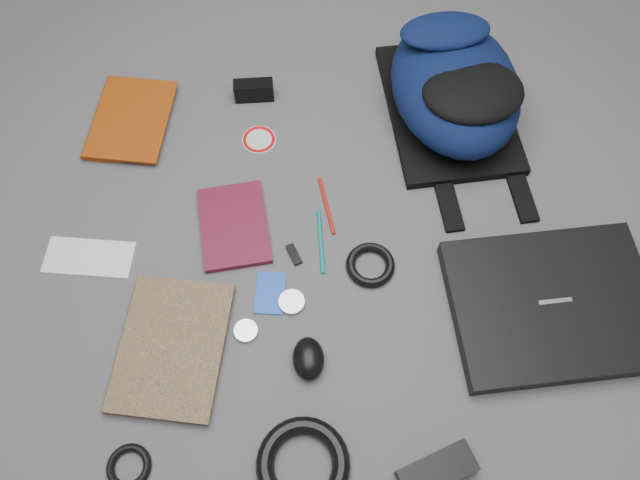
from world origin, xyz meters
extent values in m
plane|color=#4F4F51|center=(0.00, 0.00, 0.00)|extent=(4.00, 4.00, 0.00)
cube|color=black|center=(0.43, -0.26, 0.02)|extent=(0.45, 0.37, 0.04)
imported|color=#812D07|center=(-0.46, 0.46, 0.01)|extent=(0.25, 0.29, 0.03)
imported|color=#C08C0D|center=(-0.45, -0.13, 0.01)|extent=(0.30, 0.34, 0.02)
cube|color=white|center=(-0.50, 0.08, 0.00)|extent=(0.21, 0.14, 0.00)
cube|color=#480D1E|center=(-0.18, 0.09, 0.01)|extent=(0.16, 0.22, 0.02)
cube|color=black|center=(-0.06, 0.44, 0.03)|extent=(0.10, 0.05, 0.05)
cylinder|color=silver|center=(-0.08, 0.31, 0.00)|extent=(0.11, 0.11, 0.00)
cylinder|color=#0D7B7B|center=(0.00, 0.00, 0.00)|extent=(0.04, 0.15, 0.01)
cylinder|color=red|center=(0.04, 0.09, 0.00)|extent=(0.01, 0.15, 0.01)
cube|color=blue|center=(-0.13, -0.09, 0.00)|extent=(0.09, 0.11, 0.00)
cube|color=black|center=(-0.06, -0.01, 0.00)|extent=(0.03, 0.05, 0.01)
ellipsoid|color=black|center=(-0.08, -0.25, 0.02)|extent=(0.08, 0.10, 0.05)
cylinder|color=silver|center=(-0.19, -0.16, 0.01)|extent=(0.05, 0.05, 0.01)
cylinder|color=#AEAEB1|center=(-0.09, -0.12, 0.01)|extent=(0.07, 0.07, 0.01)
torus|color=black|center=(0.09, -0.08, 0.01)|extent=(0.11, 0.11, 0.02)
cube|color=black|center=(0.10, -0.51, 0.02)|extent=(0.15, 0.09, 0.04)
torus|color=black|center=(-0.14, -0.44, 0.02)|extent=(0.19, 0.19, 0.03)
torus|color=black|center=(-0.45, -0.37, 0.01)|extent=(0.11, 0.11, 0.02)
camera|label=1|loc=(-0.14, -0.60, 1.23)|focal=35.00mm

